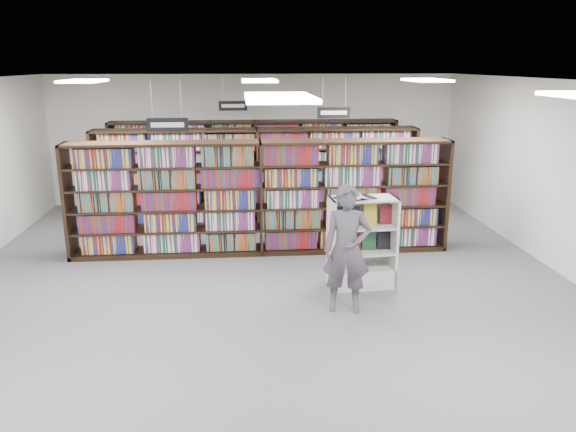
{
  "coord_description": "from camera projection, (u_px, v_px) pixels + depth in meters",
  "views": [
    {
      "loc": [
        -0.36,
        -8.1,
        3.46
      ],
      "look_at": [
        0.38,
        0.5,
        1.1
      ],
      "focal_mm": 35.0,
      "sensor_mm": 36.0,
      "label": 1
    }
  ],
  "objects": [
    {
      "name": "floor",
      "position": [
        266.0,
        293.0,
        8.72
      ],
      "size": [
        12.0,
        12.0,
        0.0
      ],
      "primitive_type": "plane",
      "color": "#4D4C51",
      "rests_on": "ground"
    },
    {
      "name": "ceiling",
      "position": [
        264.0,
        82.0,
        7.88
      ],
      "size": [
        10.0,
        12.0,
        0.1
      ],
      "primitive_type": "cube",
      "color": "silver",
      "rests_on": "wall_back"
    },
    {
      "name": "wall_back",
      "position": [
        254.0,
        140.0,
        14.07
      ],
      "size": [
        10.0,
        0.1,
        3.2
      ],
      "primitive_type": "cube",
      "color": "silver",
      "rests_on": "ground"
    },
    {
      "name": "bookshelf_row_near",
      "position": [
        261.0,
        198.0,
        10.37
      ],
      "size": [
        7.0,
        0.6,
        2.1
      ],
      "color": "black",
      "rests_on": "floor"
    },
    {
      "name": "bookshelf_row_mid",
      "position": [
        257.0,
        177.0,
        12.29
      ],
      "size": [
        7.0,
        0.6,
        2.1
      ],
      "color": "black",
      "rests_on": "floor"
    },
    {
      "name": "bookshelf_row_far",
      "position": [
        255.0,
        163.0,
        13.92
      ],
      "size": [
        7.0,
        0.6,
        2.1
      ],
      "color": "black",
      "rests_on": "floor"
    },
    {
      "name": "aisle_sign_left",
      "position": [
        167.0,
        123.0,
        8.89
      ],
      "size": [
        0.65,
        0.02,
        0.8
      ],
      "color": "#B2B2B7",
      "rests_on": "ceiling"
    },
    {
      "name": "aisle_sign_right",
      "position": [
        334.0,
        112.0,
        11.06
      ],
      "size": [
        0.65,
        0.02,
        0.8
      ],
      "color": "#B2B2B7",
      "rests_on": "ceiling"
    },
    {
      "name": "aisle_sign_center",
      "position": [
        233.0,
        105.0,
        12.82
      ],
      "size": [
        0.65,
        0.02,
        0.8
      ],
      "color": "#B2B2B7",
      "rests_on": "ceiling"
    },
    {
      "name": "troffer_front_center",
      "position": [
        279.0,
        98.0,
        5.01
      ],
      "size": [
        0.6,
        1.2,
        0.04
      ],
      "primitive_type": "cube",
      "color": "white",
      "rests_on": "ceiling"
    },
    {
      "name": "troffer_back_left",
      "position": [
        83.0,
        81.0,
        9.56
      ],
      "size": [
        0.6,
        1.2,
        0.04
      ],
      "primitive_type": "cube",
      "color": "white",
      "rests_on": "ceiling"
    },
    {
      "name": "troffer_back_center",
      "position": [
        259.0,
        81.0,
        9.81
      ],
      "size": [
        0.6,
        1.2,
        0.04
      ],
      "primitive_type": "cube",
      "color": "white",
      "rests_on": "ceiling"
    },
    {
      "name": "troffer_back_right",
      "position": [
        426.0,
        80.0,
        10.06
      ],
      "size": [
        0.6,
        1.2,
        0.04
      ],
      "primitive_type": "cube",
      "color": "white",
      "rests_on": "ceiling"
    },
    {
      "name": "endcap_display",
      "position": [
        361.0,
        256.0,
        8.93
      ],
      "size": [
        1.07,
        0.58,
        1.45
      ],
      "rotation": [
        0.0,
        0.0,
        0.06
      ],
      "color": "silver",
      "rests_on": "floor"
    },
    {
      "name": "open_book",
      "position": [
        355.0,
        196.0,
        8.58
      ],
      "size": [
        0.67,
        0.52,
        0.13
      ],
      "rotation": [
        0.0,
        0.0,
        0.34
      ],
      "color": "black",
      "rests_on": "endcap_display"
    },
    {
      "name": "shopper",
      "position": [
        347.0,
        249.0,
        7.9
      ],
      "size": [
        0.74,
        0.55,
        1.84
      ],
      "primitive_type": "imported",
      "rotation": [
        0.0,
        0.0,
        -0.17
      ],
      "color": "#4A444D",
      "rests_on": "floor"
    }
  ]
}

